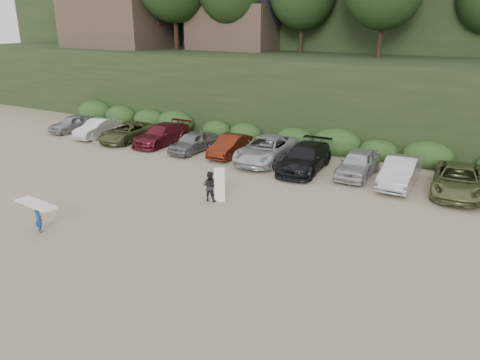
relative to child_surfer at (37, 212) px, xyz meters
The scene contains 4 objects.
ground 7.43m from the child_surfer, 34.39° to the left, with size 120.00×120.00×0.00m, color tan.
parked_cars 15.53m from the child_surfer, 65.62° to the left, with size 39.43×6.38×1.62m.
child_surfer is the anchor object (origin of this frame).
adult_surfer 8.24m from the child_surfer, 55.90° to the left, with size 1.28×0.71×1.88m.
Camera 1 is at (10.86, -16.23, 9.09)m, focal length 35.00 mm.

